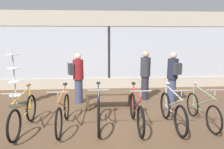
{
  "coord_description": "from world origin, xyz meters",
  "views": [
    {
      "loc": [
        -0.44,
        -5.03,
        2.14
      ],
      "look_at": [
        0.0,
        1.38,
        0.95
      ],
      "focal_mm": 32.0,
      "sensor_mm": 36.0,
      "label": 1
    }
  ],
  "objects_px": {
    "bicycle_far_right": "(202,109)",
    "display_bench": "(109,95)",
    "accessory_rack": "(15,84)",
    "customer_near_rack": "(173,76)",
    "customer_mid_floor": "(78,77)",
    "bicycle_far_left": "(24,114)",
    "bicycle_left": "(63,112)",
    "bicycle_right": "(172,111)",
    "customer_by_window": "(145,74)",
    "bicycle_center_right": "(136,111)",
    "bicycle_center_left": "(99,111)"
  },
  "relations": [
    {
      "from": "bicycle_left",
      "to": "customer_by_window",
      "type": "height_order",
      "value": "customer_by_window"
    },
    {
      "from": "bicycle_far_right",
      "to": "customer_near_rack",
      "type": "xyz_separation_m",
      "value": [
        -0.17,
        1.63,
        0.53
      ]
    },
    {
      "from": "bicycle_far_right",
      "to": "customer_by_window",
      "type": "bearing_deg",
      "value": 114.97
    },
    {
      "from": "bicycle_right",
      "to": "customer_by_window",
      "type": "bearing_deg",
      "value": 94.4
    },
    {
      "from": "bicycle_far_left",
      "to": "bicycle_left",
      "type": "relative_size",
      "value": 1.0
    },
    {
      "from": "display_bench",
      "to": "customer_mid_floor",
      "type": "bearing_deg",
      "value": 149.51
    },
    {
      "from": "bicycle_center_right",
      "to": "bicycle_right",
      "type": "distance_m",
      "value": 0.88
    },
    {
      "from": "bicycle_left",
      "to": "customer_by_window",
      "type": "distance_m",
      "value": 3.26
    },
    {
      "from": "bicycle_far_left",
      "to": "bicycle_center_right",
      "type": "distance_m",
      "value": 2.65
    },
    {
      "from": "bicycle_left",
      "to": "bicycle_center_right",
      "type": "xyz_separation_m",
      "value": [
        1.75,
        -0.06,
        -0.0
      ]
    },
    {
      "from": "bicycle_center_right",
      "to": "bicycle_right",
      "type": "relative_size",
      "value": 1.0
    },
    {
      "from": "bicycle_far_right",
      "to": "customer_mid_floor",
      "type": "distance_m",
      "value": 3.77
    },
    {
      "from": "accessory_rack",
      "to": "customer_near_rack",
      "type": "bearing_deg",
      "value": -0.79
    },
    {
      "from": "display_bench",
      "to": "bicycle_far_left",
      "type": "bearing_deg",
      "value": -147.66
    },
    {
      "from": "bicycle_center_left",
      "to": "bicycle_right",
      "type": "xyz_separation_m",
      "value": [
        1.78,
        -0.11,
        -0.0
      ]
    },
    {
      "from": "bicycle_far_right",
      "to": "bicycle_center_left",
      "type": "bearing_deg",
      "value": 179.78
    },
    {
      "from": "bicycle_far_left",
      "to": "customer_mid_floor",
      "type": "relative_size",
      "value": 1.07
    },
    {
      "from": "bicycle_far_right",
      "to": "display_bench",
      "type": "bearing_deg",
      "value": 150.94
    },
    {
      "from": "bicycle_left",
      "to": "bicycle_center_right",
      "type": "distance_m",
      "value": 1.75
    },
    {
      "from": "bicycle_center_left",
      "to": "bicycle_far_right",
      "type": "distance_m",
      "value": 2.58
    },
    {
      "from": "bicycle_center_right",
      "to": "customer_by_window",
      "type": "relative_size",
      "value": 1.03
    },
    {
      "from": "bicycle_left",
      "to": "bicycle_right",
      "type": "distance_m",
      "value": 2.63
    },
    {
      "from": "bicycle_far_left",
      "to": "bicycle_far_right",
      "type": "distance_m",
      "value": 4.33
    },
    {
      "from": "customer_mid_floor",
      "to": "bicycle_center_left",
      "type": "bearing_deg",
      "value": -69.95
    },
    {
      "from": "display_bench",
      "to": "bicycle_left",
      "type": "bearing_deg",
      "value": -133.06
    },
    {
      "from": "display_bench",
      "to": "customer_near_rack",
      "type": "relative_size",
      "value": 0.83
    },
    {
      "from": "customer_mid_floor",
      "to": "bicycle_right",
      "type": "bearing_deg",
      "value": -38.35
    },
    {
      "from": "bicycle_left",
      "to": "display_bench",
      "type": "bearing_deg",
      "value": 46.94
    },
    {
      "from": "customer_near_rack",
      "to": "customer_mid_floor",
      "type": "distance_m",
      "value": 3.09
    },
    {
      "from": "bicycle_center_right",
      "to": "bicycle_right",
      "type": "height_order",
      "value": "bicycle_right"
    },
    {
      "from": "bicycle_center_right",
      "to": "customer_by_window",
      "type": "xyz_separation_m",
      "value": [
        0.71,
        2.14,
        0.5
      ]
    },
    {
      "from": "bicycle_center_left",
      "to": "bicycle_far_right",
      "type": "height_order",
      "value": "bicycle_center_left"
    },
    {
      "from": "display_bench",
      "to": "customer_by_window",
      "type": "bearing_deg",
      "value": 32.61
    },
    {
      "from": "bicycle_left",
      "to": "customer_by_window",
      "type": "bearing_deg",
      "value": 40.19
    },
    {
      "from": "customer_by_window",
      "to": "customer_mid_floor",
      "type": "xyz_separation_m",
      "value": [
        -2.28,
        -0.24,
        0.0
      ]
    },
    {
      "from": "bicycle_far_left",
      "to": "bicycle_left",
      "type": "bearing_deg",
      "value": 3.59
    },
    {
      "from": "bicycle_far_left",
      "to": "customer_mid_floor",
      "type": "xyz_separation_m",
      "value": [
        1.08,
        1.9,
        0.5
      ]
    },
    {
      "from": "display_bench",
      "to": "bicycle_far_right",
      "type": "bearing_deg",
      "value": -29.06
    },
    {
      "from": "bicycle_center_left",
      "to": "bicycle_far_right",
      "type": "relative_size",
      "value": 1.02
    },
    {
      "from": "bicycle_center_right",
      "to": "customer_mid_floor",
      "type": "relative_size",
      "value": 1.05
    },
    {
      "from": "bicycle_right",
      "to": "bicycle_center_right",
      "type": "bearing_deg",
      "value": 177.32
    },
    {
      "from": "bicycle_left",
      "to": "customer_near_rack",
      "type": "xyz_separation_m",
      "value": [
        3.26,
        1.63,
        0.52
      ]
    },
    {
      "from": "bicycle_far_right",
      "to": "customer_by_window",
      "type": "height_order",
      "value": "customer_by_window"
    },
    {
      "from": "bicycle_far_right",
      "to": "display_bench",
      "type": "distance_m",
      "value": 2.58
    },
    {
      "from": "customer_by_window",
      "to": "customer_mid_floor",
      "type": "bearing_deg",
      "value": -174.02
    },
    {
      "from": "bicycle_far_left",
      "to": "display_bench",
      "type": "relative_size",
      "value": 1.26
    },
    {
      "from": "bicycle_center_left",
      "to": "customer_by_window",
      "type": "xyz_separation_m",
      "value": [
        1.62,
        2.07,
        0.5
      ]
    },
    {
      "from": "bicycle_center_right",
      "to": "display_bench",
      "type": "height_order",
      "value": "bicycle_center_right"
    },
    {
      "from": "bicycle_right",
      "to": "accessory_rack",
      "type": "relative_size",
      "value": 1.01
    },
    {
      "from": "accessory_rack",
      "to": "display_bench",
      "type": "relative_size",
      "value": 1.24
    }
  ]
}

